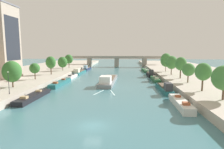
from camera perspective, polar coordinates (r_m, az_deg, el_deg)
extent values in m
plane|color=#42757F|center=(28.52, -5.95, -15.27)|extent=(400.00, 400.00, 0.00)
cube|color=#B7AD9E|center=(90.99, -22.79, 0.50)|extent=(36.00, 170.00, 1.70)
cube|color=#B7AD9E|center=(87.40, 24.57, 0.14)|extent=(36.00, 170.00, 1.70)
cube|color=gray|center=(64.18, -1.01, -1.90)|extent=(5.22, 22.97, 1.06)
cube|color=gray|center=(75.72, 0.06, -0.37)|extent=(4.10, 1.39, 0.90)
cube|color=gray|center=(64.09, -1.01, -1.40)|extent=(5.30, 22.97, 0.06)
cube|color=white|center=(56.33, -1.97, -1.53)|extent=(3.39, 4.69, 2.10)
cube|color=black|center=(58.52, -1.66, -0.88)|extent=(2.56, 0.14, 0.59)
cube|color=brown|center=(66.30, -0.77, -0.92)|extent=(3.82, 11.99, 0.36)
cylinder|color=#232328|center=(57.22, -1.20, -1.90)|extent=(0.07, 0.07, 1.10)
cube|color=silver|center=(48.68, 0.16, -5.56)|extent=(1.76, 5.92, 0.03)
cube|color=silver|center=(49.17, -4.04, -5.45)|extent=(2.23, 5.81, 0.03)
cube|color=black|center=(46.19, -22.90, -6.27)|extent=(2.72, 12.92, 0.99)
cube|color=black|center=(52.12, -19.46, -4.47)|extent=(2.37, 1.26, 0.86)
cube|color=black|center=(46.07, -22.93, -5.63)|extent=(2.76, 12.92, 0.06)
cube|color=tan|center=(48.49, -21.40, -4.64)|extent=(1.25, 0.92, 0.40)
cube|color=tan|center=(42.95, -25.17, -6.31)|extent=(1.38, 1.13, 0.48)
cylinder|color=#232328|center=(42.48, -24.93, -6.02)|extent=(0.07, 0.07, 1.10)
cube|color=#23666B|center=(61.34, -15.49, -2.58)|extent=(2.82, 13.56, 1.14)
cube|color=#23666B|center=(67.89, -13.36, -1.45)|extent=(2.28, 1.32, 0.93)
cube|color=#23666B|center=(61.24, -15.51, -2.03)|extent=(2.87, 13.56, 0.06)
cube|color=#9E5133|center=(63.95, -14.57, -1.39)|extent=(1.21, 0.94, 0.40)
cube|color=#9E5133|center=(57.74, -16.85, -2.37)|extent=(1.34, 1.14, 0.48)
cylinder|color=#232328|center=(57.31, -16.64, -2.12)|extent=(0.07, 0.07, 1.10)
cube|color=silver|center=(75.69, -12.13, -0.64)|extent=(2.08, 9.56, 1.02)
cube|color=silver|center=(80.56, -11.12, -0.06)|extent=(1.89, 1.24, 0.87)
cube|color=silver|center=(75.62, -12.14, -0.24)|extent=(2.12, 9.56, 0.06)
cube|color=#38383D|center=(77.59, -11.72, 0.14)|extent=(1.00, 0.91, 0.40)
cube|color=#38383D|center=(73.04, -12.73, -0.31)|extent=(1.10, 1.11, 0.48)
cylinder|color=#232328|center=(72.74, -12.56, -0.09)|extent=(0.07, 0.07, 1.10)
cube|color=#23666B|center=(89.62, -9.83, 0.64)|extent=(3.32, 14.36, 0.95)
cube|color=#23666B|center=(96.80, -8.67, 1.23)|extent=(2.76, 1.29, 0.84)
cube|color=#23666B|center=(89.56, -9.83, 0.96)|extent=(3.37, 14.36, 0.06)
cube|color=beige|center=(84.82, -10.70, 1.18)|extent=(2.24, 2.92, 1.70)
cube|color=black|center=(86.16, -10.44, 1.45)|extent=(1.72, 0.08, 0.48)
cube|color=brown|center=(90.90, -9.60, 1.20)|extent=(2.47, 7.49, 0.36)
cylinder|color=#232328|center=(85.28, -10.31, 1.02)|extent=(0.07, 0.07, 1.10)
cube|color=#1E284C|center=(105.63, -7.60, 1.72)|extent=(2.38, 11.49, 0.95)
cube|color=#1E284C|center=(111.55, -6.95, 2.08)|extent=(2.10, 1.24, 0.84)
cube|color=#1E284C|center=(105.59, -7.60, 1.99)|extent=(2.43, 11.49, 0.06)
cube|color=#9EBCD6|center=(101.71, -8.07, 2.30)|extent=(1.68, 2.32, 1.82)
cube|color=black|center=(102.81, -7.93, 2.51)|extent=(1.32, 0.05, 0.51)
cube|color=brown|center=(106.68, -7.47, 2.16)|extent=(1.81, 5.99, 0.36)
cylinder|color=#232328|center=(102.12, -7.83, 2.12)|extent=(0.07, 0.07, 1.10)
cube|color=silver|center=(39.19, 20.25, -8.33)|extent=(2.41, 11.13, 1.28)
cube|color=silver|center=(44.68, 18.26, -6.15)|extent=(2.08, 1.31, 1.01)
cube|color=silver|center=(39.01, 20.29, -7.39)|extent=(2.45, 11.13, 0.06)
cube|color=#9E5133|center=(41.24, 19.41, -6.22)|extent=(1.10, 0.92, 0.40)
cube|color=#9E5133|center=(36.07, 21.62, -8.21)|extent=(1.21, 1.13, 0.48)
cylinder|color=#232328|center=(35.88, 22.25, -7.81)|extent=(0.07, 0.07, 1.10)
cube|color=#23666B|center=(52.99, 15.57, -4.24)|extent=(2.32, 13.22, 0.97)
cube|color=#23666B|center=(59.65, 14.17, -2.80)|extent=(2.15, 1.22, 0.85)
cube|color=#23666B|center=(52.89, 15.59, -3.69)|extent=(2.37, 13.22, 0.06)
cube|color=#38383D|center=(48.41, 16.76, -3.59)|extent=(1.71, 2.65, 1.88)
cube|color=black|center=(49.63, 16.41, -2.98)|extent=(1.35, 0.04, 0.53)
cube|color=brown|center=(54.11, 15.30, -3.20)|extent=(1.79, 6.88, 0.36)
cylinder|color=#232328|center=(49.07, 16.98, -3.91)|extent=(0.07, 0.07, 1.10)
cube|color=#235633|center=(68.81, 13.02, -1.46)|extent=(2.10, 10.66, 1.04)
cube|color=#235633|center=(74.34, 12.33, -0.70)|extent=(1.95, 1.23, 0.89)
cube|color=#235633|center=(68.72, 13.04, -1.01)|extent=(2.14, 10.66, 0.06)
cube|color=beige|center=(70.98, 12.74, -0.54)|extent=(1.03, 0.90, 0.40)
cube|color=beige|center=(65.77, 13.46, -1.16)|extent=(1.13, 1.11, 0.48)
cylinder|color=#232328|center=(65.57, 13.76, -0.92)|extent=(0.07, 0.07, 1.10)
cube|color=black|center=(80.88, 11.48, -0.07)|extent=(2.30, 10.15, 1.12)
cube|color=black|center=(86.20, 11.02, 0.48)|extent=(2.11, 1.26, 0.93)
cube|color=black|center=(80.81, 11.49, 0.34)|extent=(2.35, 10.15, 0.06)
cube|color=#38383D|center=(77.30, 11.83, 0.75)|extent=(1.67, 2.04, 1.91)
cube|color=black|center=(78.27, 11.74, 1.04)|extent=(1.32, 0.04, 0.53)
cube|color=brown|center=(81.78, 11.40, 0.58)|extent=(1.77, 5.28, 0.36)
cylinder|color=#232328|center=(77.79, 12.03, 0.49)|extent=(0.07, 0.07, 1.10)
cube|color=#235633|center=(97.30, 10.25, 1.20)|extent=(3.22, 14.69, 1.04)
cube|color=#235633|center=(104.81, 9.61, 1.71)|extent=(2.58, 1.32, 0.88)
cube|color=#235633|center=(97.24, 10.26, 1.52)|extent=(3.27, 14.69, 0.06)
cube|color=white|center=(100.37, 9.98, 1.84)|extent=(1.37, 0.95, 0.40)
cube|color=white|center=(93.20, 10.65, 1.42)|extent=(1.51, 1.15, 0.48)
cylinder|color=#232328|center=(92.94, 10.92, 1.59)|extent=(0.07, 0.07, 1.10)
cylinder|color=brown|center=(53.32, -27.97, -2.09)|extent=(0.35, 0.35, 2.48)
ellipsoid|color=#336B2D|center=(52.98, -28.15, 0.80)|extent=(4.56, 4.56, 5.34)
cylinder|color=brown|center=(64.37, -22.38, -0.20)|extent=(0.30, 0.30, 2.64)
ellipsoid|color=#336B2D|center=(64.13, -22.47, 1.77)|extent=(3.22, 3.22, 3.26)
cylinder|color=brown|center=(75.39, -18.05, 1.31)|extent=(0.37, 0.37, 3.33)
ellipsoid|color=#336B2D|center=(75.14, -18.14, 3.53)|extent=(3.75, 3.75, 4.59)
cylinder|color=brown|center=(87.74, -14.76, 1.97)|extent=(0.26, 0.26, 2.45)
ellipsoid|color=#336B2D|center=(87.54, -14.81, 3.64)|extent=(4.26, 4.26, 4.85)
cylinder|color=brown|center=(99.64, -12.96, 2.90)|extent=(0.30, 0.30, 3.28)
ellipsoid|color=#336B2D|center=(99.46, -13.01, 4.59)|extent=(4.18, 4.18, 4.76)
cylinder|color=brown|center=(40.90, 30.77, -4.68)|extent=(0.38, 0.38, 2.88)
ellipsoid|color=#427F3D|center=(40.46, 31.02, -0.89)|extent=(4.53, 4.53, 4.71)
cylinder|color=brown|center=(47.36, 25.80, -2.55)|extent=(0.37, 0.37, 3.32)
ellipsoid|color=#427F3D|center=(46.99, 25.99, 0.77)|extent=(3.56, 3.56, 4.03)
cylinder|color=brown|center=(57.69, 22.12, -0.96)|extent=(0.33, 0.33, 2.76)
ellipsoid|color=#427F3D|center=(57.41, 22.23, 1.40)|extent=(3.55, 3.55, 3.67)
cylinder|color=brown|center=(65.50, 20.09, 0.45)|extent=(0.40, 0.40, 3.59)
ellipsoid|color=#427F3D|center=(65.22, 20.21, 3.08)|extent=(3.74, 3.74, 4.41)
cylinder|color=brown|center=(73.91, 17.59, 1.19)|extent=(0.33, 0.33, 3.28)
ellipsoid|color=#427F3D|center=(73.66, 17.68, 3.51)|extent=(4.39, 4.39, 4.95)
cylinder|color=brown|center=(84.41, 16.03, 2.02)|extent=(0.24, 0.24, 3.34)
ellipsoid|color=#427F3D|center=(84.18, 16.11, 4.24)|extent=(4.68, 4.68, 5.86)
cylinder|color=black|center=(45.31, -28.93, -2.37)|extent=(0.11, 0.11, 4.57)
sphere|color=#EAE5C6|center=(45.00, -29.12, 0.67)|extent=(0.28, 0.28, 0.28)
cylinder|color=black|center=(45.70, -28.75, -5.07)|extent=(0.22, 0.22, 0.20)
cube|color=#232833|center=(70.06, -27.93, 9.62)|extent=(0.04, 7.87, 14.13)
cube|color=gray|center=(122.20, 1.45, 5.06)|extent=(59.72, 4.40, 0.60)
cube|color=gray|center=(120.17, 1.42, 5.38)|extent=(59.72, 0.30, 0.90)
cube|color=gray|center=(124.16, 1.49, 5.45)|extent=(59.72, 0.30, 0.90)
cube|color=gray|center=(124.30, -6.82, 3.65)|extent=(2.80, 3.60, 5.51)
cube|color=gray|center=(122.36, 1.45, 3.64)|extent=(2.80, 3.60, 5.51)
cube|color=gray|center=(123.02, 9.81, 3.55)|extent=(2.80, 3.60, 5.51)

